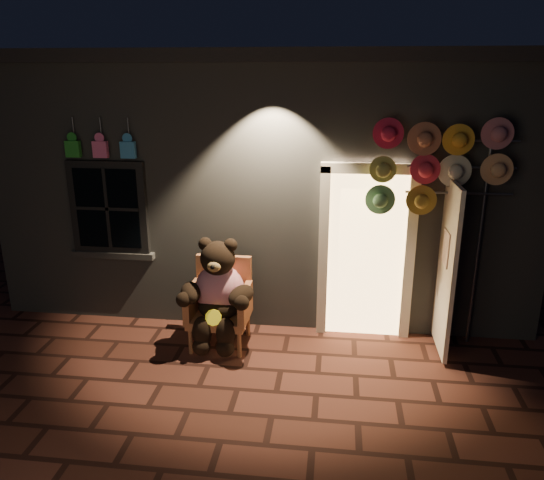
# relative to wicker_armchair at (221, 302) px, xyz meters

# --- Properties ---
(ground) EXTENTS (60.00, 60.00, 0.00)m
(ground) POSITION_rel_wicker_armchair_xyz_m (0.38, -1.02, -0.52)
(ground) COLOR #552A20
(ground) RESTS_ON ground
(shop_building) EXTENTS (7.30, 5.95, 3.51)m
(shop_building) POSITION_rel_wicker_armchair_xyz_m (0.39, 2.97, 1.21)
(shop_building) COLOR slate
(shop_building) RESTS_ON ground
(wicker_armchair) EXTENTS (0.74, 0.66, 1.05)m
(wicker_armchair) POSITION_rel_wicker_armchair_xyz_m (0.00, 0.00, 0.00)
(wicker_armchair) COLOR #AF6E43
(wicker_armchair) RESTS_ON ground
(teddy_bear) EXTENTS (0.96, 0.75, 1.32)m
(teddy_bear) POSITION_rel_wicker_armchair_xyz_m (-0.00, -0.14, 0.17)
(teddy_bear) COLOR #C5153D
(teddy_bear) RESTS_ON ground
(hat_rack) EXTENTS (1.61, 0.22, 2.69)m
(hat_rack) POSITION_rel_wicker_armchair_xyz_m (2.43, 0.26, 1.69)
(hat_rack) COLOR #59595E
(hat_rack) RESTS_ON ground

